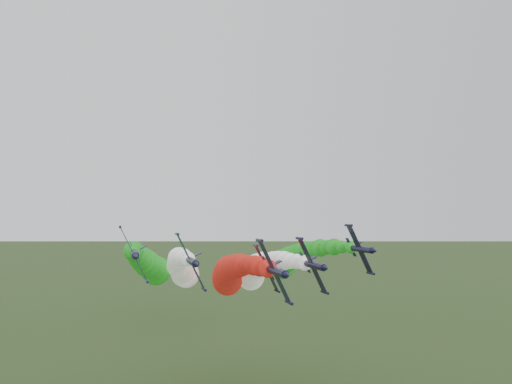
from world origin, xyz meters
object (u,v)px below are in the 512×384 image
at_px(jet_inner_left, 182,269).
at_px(jet_inner_right, 255,271).
at_px(jet_trail, 232,273).
at_px(jet_outer_right, 289,261).
at_px(jet_outer_left, 148,264).
at_px(jet_lead, 229,275).

distance_m(jet_inner_left, jet_inner_right, 19.54).
relative_size(jet_inner_left, jet_trail, 0.99).
xyz_separation_m(jet_inner_right, jet_outer_right, (12.44, 8.36, 1.71)).
distance_m(jet_outer_left, jet_trail, 27.31).
height_order(jet_lead, jet_inner_right, jet_lead).
relative_size(jet_inner_right, jet_trail, 1.00).
bearing_deg(jet_trail, jet_lead, -103.97).
relative_size(jet_inner_right, jet_outer_left, 1.00).
distance_m(jet_outer_right, jet_trail, 18.14).
height_order(jet_inner_left, jet_outer_right, jet_outer_right).
bearing_deg(jet_inner_right, jet_outer_left, 163.61).
bearing_deg(jet_trail, jet_outer_right, -32.04).
bearing_deg(jet_inner_right, jet_outer_right, 33.89).
bearing_deg(jet_lead, jet_inner_right, 43.64).
height_order(jet_inner_right, jet_outer_left, jet_outer_left).
distance_m(jet_outer_left, jet_outer_right, 40.26).
distance_m(jet_inner_right, jet_trail, 18.07).
distance_m(jet_inner_right, jet_outer_left, 29.04).
height_order(jet_lead, jet_trail, jet_lead).
height_order(jet_inner_left, jet_outer_left, jet_outer_left).
bearing_deg(jet_lead, jet_inner_left, 129.77).
relative_size(jet_outer_left, jet_outer_right, 1.01).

